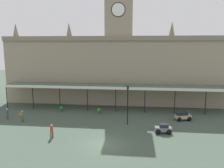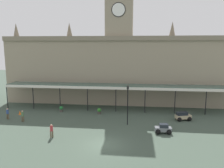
% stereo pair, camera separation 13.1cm
% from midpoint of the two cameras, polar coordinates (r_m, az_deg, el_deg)
% --- Properties ---
extents(ground_plane, '(140.00, 140.00, 0.00)m').
position_cam_midpoint_polar(ground_plane, '(26.17, -1.71, -14.94)').
color(ground_plane, '#3D4D40').
extents(station_building, '(42.32, 6.24, 20.58)m').
position_cam_midpoint_polar(station_building, '(43.21, 1.93, 4.42)').
color(station_building, gray).
rests_on(station_building, ground).
extents(entrance_canopy, '(38.18, 3.26, 4.26)m').
position_cam_midpoint_polar(entrance_canopy, '(38.31, 1.26, -0.50)').
color(entrance_canopy, '#38564C').
rests_on(entrance_canopy, ground).
extents(car_beige_estate, '(2.41, 1.92, 1.27)m').
position_cam_midpoint_polar(car_beige_estate, '(35.22, 17.44, -7.80)').
color(car_beige_estate, tan).
rests_on(car_beige_estate, ground).
extents(car_grey_sedan, '(2.09, 1.58, 1.19)m').
position_cam_midpoint_polar(car_grey_sedan, '(29.78, 12.82, -10.99)').
color(car_grey_sedan, slate).
rests_on(car_grey_sedan, ground).
extents(pedestrian_crossing_forecourt, '(0.38, 0.34, 1.67)m').
position_cam_midpoint_polar(pedestrian_crossing_forecourt, '(35.39, -21.41, -7.37)').
color(pedestrian_crossing_forecourt, brown).
rests_on(pedestrian_crossing_forecourt, ground).
extents(pedestrian_beside_cars, '(0.39, 0.34, 1.67)m').
position_cam_midpoint_polar(pedestrian_beside_cars, '(37.40, -24.61, -6.67)').
color(pedestrian_beside_cars, brown).
rests_on(pedestrian_beside_cars, ground).
extents(pedestrian_near_entrance, '(0.35, 0.34, 1.67)m').
position_cam_midpoint_polar(pedestrian_near_entrance, '(28.53, -14.79, -11.14)').
color(pedestrian_near_entrance, brown).
rests_on(pedestrian_near_entrance, ground).
extents(victorian_lamppost, '(0.30, 0.30, 5.62)m').
position_cam_midpoint_polar(victorian_lamppost, '(31.13, 4.07, -4.17)').
color(victorian_lamppost, black).
rests_on(victorian_lamppost, ground).
extents(traffic_cone, '(0.40, 0.40, 0.66)m').
position_cam_midpoint_polar(traffic_cone, '(39.17, -22.00, -6.65)').
color(traffic_cone, orange).
rests_on(traffic_cone, ground).
extents(planter_forecourt_centre, '(0.60, 0.60, 0.96)m').
position_cam_midpoint_polar(planter_forecourt_centre, '(38.70, -12.52, -6.10)').
color(planter_forecourt_centre, '#47423D').
rests_on(planter_forecourt_centre, ground).
extents(planter_by_canopy, '(0.60, 0.60, 0.96)m').
position_cam_midpoint_polar(planter_by_canopy, '(36.66, -3.13, -6.77)').
color(planter_by_canopy, '#47423D').
rests_on(planter_by_canopy, ground).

